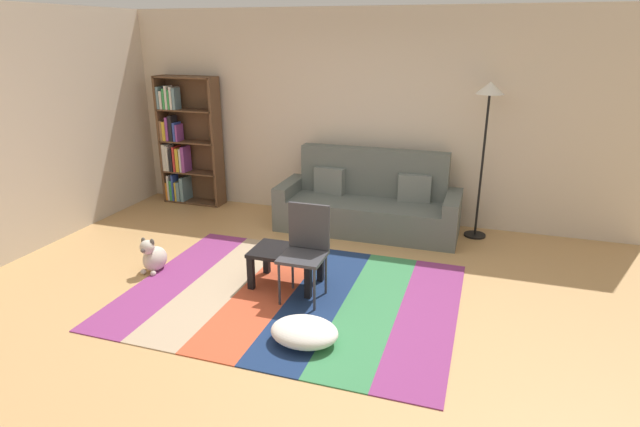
{
  "coord_description": "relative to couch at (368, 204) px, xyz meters",
  "views": [
    {
      "loc": [
        1.52,
        -4.09,
        2.39
      ],
      "look_at": [
        -0.04,
        0.63,
        0.65
      ],
      "focal_mm": 29.1,
      "sensor_mm": 36.0,
      "label": 1
    }
  ],
  "objects": [
    {
      "name": "ground_plane",
      "position": [
        -0.15,
        -2.02,
        -0.34
      ],
      "size": [
        14.0,
        14.0,
        0.0
      ],
      "primitive_type": "plane",
      "color": "tan"
    },
    {
      "name": "back_wall",
      "position": [
        -0.15,
        0.53,
        1.01
      ],
      "size": [
        6.8,
        0.1,
        2.7
      ],
      "primitive_type": "cube",
      "color": "beige",
      "rests_on": "ground_plane"
    },
    {
      "name": "left_wall",
      "position": [
        -3.55,
        -1.27,
        1.01
      ],
      "size": [
        0.1,
        5.5,
        2.7
      ],
      "primitive_type": "cube",
      "color": "beige",
      "rests_on": "ground_plane"
    },
    {
      "name": "rug",
      "position": [
        -0.29,
        -1.99,
        -0.33
      ],
      "size": [
        3.1,
        2.36,
        0.01
      ],
      "color": "#843370",
      "rests_on": "ground_plane"
    },
    {
      "name": "couch",
      "position": [
        0.0,
        0.0,
        0.0
      ],
      "size": [
        2.26,
        0.8,
        1.0
      ],
      "color": "#59605B",
      "rests_on": "ground_plane"
    },
    {
      "name": "bookshelf",
      "position": [
        -2.82,
        0.28,
        0.53
      ],
      "size": [
        0.9,
        0.28,
        1.83
      ],
      "color": "brown",
      "rests_on": "ground_plane"
    },
    {
      "name": "coffee_table",
      "position": [
        -0.41,
        -1.8,
        -0.03
      ],
      "size": [
        0.67,
        0.45,
        0.37
      ],
      "color": "black",
      "rests_on": "rug"
    },
    {
      "name": "pouf",
      "position": [
        0.11,
        -2.71,
        -0.23
      ],
      "size": [
        0.56,
        0.45,
        0.19
      ],
      "primitive_type": "ellipsoid",
      "color": "white",
      "rests_on": "rug"
    },
    {
      "name": "dog",
      "position": [
        -1.86,
        -1.93,
        -0.18
      ],
      "size": [
        0.22,
        0.35,
        0.4
      ],
      "color": "beige",
      "rests_on": "ground_plane"
    },
    {
      "name": "standing_lamp",
      "position": [
        1.32,
        0.17,
        1.22
      ],
      "size": [
        0.32,
        0.32,
        1.87
      ],
      "color": "black",
      "rests_on": "ground_plane"
    },
    {
      "name": "tv_remote",
      "position": [
        -0.31,
        -1.83,
        0.05
      ],
      "size": [
        0.1,
        0.15,
        0.02
      ],
      "primitive_type": "cube",
      "rotation": [
        0.0,
        0.0,
        0.42
      ],
      "color": "black",
      "rests_on": "coffee_table"
    },
    {
      "name": "folding_chair",
      "position": [
        -0.15,
        -1.94,
        0.2
      ],
      "size": [
        0.4,
        0.4,
        0.9
      ],
      "rotation": [
        0.0,
        0.0,
        -0.24
      ],
      "color": "#38383D",
      "rests_on": "ground_plane"
    }
  ]
}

